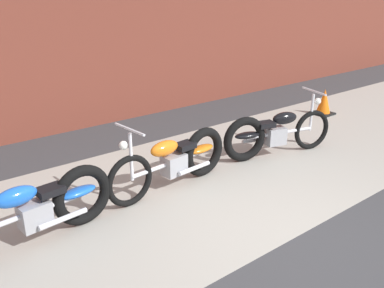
{
  "coord_description": "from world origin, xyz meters",
  "views": [
    {
      "loc": [
        -3.21,
        -2.36,
        2.62
      ],
      "look_at": [
        -0.22,
        1.45,
        0.75
      ],
      "focal_mm": 38.7,
      "sensor_mm": 36.0,
      "label": 1
    }
  ],
  "objects_px": {
    "motorcycle_blue": "(41,208)",
    "traffic_cone": "(324,103)",
    "motorcycle_black": "(271,133)",
    "motorcycle_orange": "(178,159)"
  },
  "relations": [
    {
      "from": "motorcycle_blue",
      "to": "traffic_cone",
      "type": "distance_m",
      "value": 6.48
    },
    {
      "from": "motorcycle_blue",
      "to": "motorcycle_black",
      "type": "xyz_separation_m",
      "value": [
        3.73,
        0.09,
        0.0
      ]
    },
    {
      "from": "motorcycle_blue",
      "to": "traffic_cone",
      "type": "height_order",
      "value": "motorcycle_blue"
    },
    {
      "from": "motorcycle_blue",
      "to": "traffic_cone",
      "type": "relative_size",
      "value": 3.65
    },
    {
      "from": "traffic_cone",
      "to": "motorcycle_blue",
      "type": "bearing_deg",
      "value": -171.42
    },
    {
      "from": "motorcycle_orange",
      "to": "motorcycle_black",
      "type": "relative_size",
      "value": 1.02
    },
    {
      "from": "motorcycle_blue",
      "to": "motorcycle_orange",
      "type": "distance_m",
      "value": 1.94
    },
    {
      "from": "motorcycle_blue",
      "to": "motorcycle_orange",
      "type": "xyz_separation_m",
      "value": [
        1.93,
        0.16,
        0.0
      ]
    },
    {
      "from": "motorcycle_orange",
      "to": "motorcycle_black",
      "type": "distance_m",
      "value": 1.8
    },
    {
      "from": "motorcycle_orange",
      "to": "motorcycle_blue",
      "type": "bearing_deg",
      "value": -0.58
    }
  ]
}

